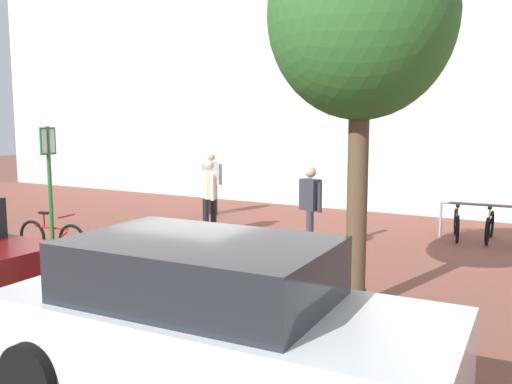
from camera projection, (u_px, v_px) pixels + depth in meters
The scene contains 12 objects.
ground_plane at pixel (197, 252), 11.12m from camera, with size 60.00×60.00×0.00m, color brown.
building_facade at pixel (333, 40), 16.56m from camera, with size 28.00×1.20×10.00m, color silver.
planter_strip at pixel (158, 270), 9.46m from camera, with size 7.00×1.10×0.16m, color #336028.
tree_sidewalk at pixel (361, 18), 7.24m from camera, with size 2.49×2.49×5.37m.
parking_sign_post at pixel (49, 172), 10.53m from camera, with size 0.08×0.36×2.52m.
bike_at_sign at pixel (52, 238), 10.78m from camera, with size 1.68×0.42×0.86m.
bike_rack_cluster at pixel (490, 226), 12.04m from camera, with size 2.11×1.63×0.83m.
bollard_steel at pixel (356, 219), 12.29m from camera, with size 0.16×0.16×0.90m, color #ADADB2.
person_shirt_white at pixel (211, 180), 15.39m from camera, with size 0.50×0.43×1.72m.
person_casual_tan at pixel (209, 192), 12.65m from camera, with size 0.49×0.44×1.72m.
person_suited_navy at pixel (310, 203), 11.01m from camera, with size 0.58×0.39×1.72m.
car_white_hatch at pixel (215, 323), 5.15m from camera, with size 4.37×2.17×1.54m.
Camera 1 is at (6.39, -8.87, 2.64)m, focal length 38.80 mm.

